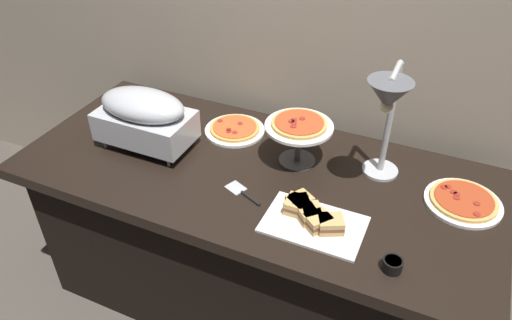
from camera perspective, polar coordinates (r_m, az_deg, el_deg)
name	(u,v)px	position (r m, az deg, el deg)	size (l,w,h in m)	color
ground_plane	(254,293)	(2.46, -0.24, -15.35)	(8.00, 8.00, 0.00)	#4C443D
back_wall	(303,21)	(2.13, 5.51, 16.01)	(4.40, 0.04, 2.40)	tan
buffet_table	(254,237)	(2.17, -0.27, -9.01)	(1.90, 0.84, 0.76)	black
chafing_dish	(144,116)	(2.04, -13.04, 5.08)	(0.39, 0.22, 0.26)	#B7BABF
heat_lamp	(388,105)	(1.68, 15.27, 6.31)	(0.15, 0.30, 0.48)	#B7BABF
pizza_plate_front	(463,201)	(1.91, 23.22, -4.48)	(0.27, 0.27, 0.03)	white
pizza_plate_center	(235,129)	(2.15, -2.52, 3.64)	(0.27, 0.27, 0.03)	white
pizza_plate_raised_stand	(299,129)	(1.89, 5.06, 3.61)	(0.27, 0.27, 0.19)	#595B60
sandwich_platter	(311,216)	(1.69, 6.45, -6.56)	(0.34, 0.22, 0.06)	white
sauce_cup_near	(392,264)	(1.59, 15.77, -11.76)	(0.06, 0.06, 0.04)	black
serving_spatula	(243,193)	(1.81, -1.57, -3.89)	(0.17, 0.10, 0.01)	#B7BABF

